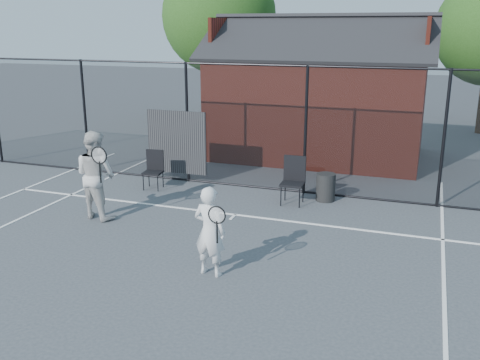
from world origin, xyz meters
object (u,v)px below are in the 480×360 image
(player_front, at_px, (210,231))
(clubhouse, at_px, (319,103))
(chair_left, at_px, (153,171))
(chair_right, at_px, (292,182))
(waste_bin, at_px, (326,187))
(player_back, at_px, (96,175))

(player_front, bearing_deg, clubhouse, 90.52)
(clubhouse, height_order, chair_left, clubhouse)
(player_front, bearing_deg, chair_left, 128.89)
(chair_right, bearing_deg, player_front, -97.50)
(waste_bin, bearing_deg, clubhouse, 104.01)
(chair_right, xyz_separation_m, waste_bin, (0.65, 0.50, -0.20))
(player_front, bearing_deg, waste_bin, 76.83)
(clubhouse, distance_m, player_back, 7.76)
(chair_left, xyz_separation_m, waste_bin, (4.13, 0.50, -0.14))
(player_back, height_order, waste_bin, player_back)
(player_back, height_order, chair_right, player_back)
(chair_left, bearing_deg, chair_right, -7.38)
(clubhouse, relative_size, chair_left, 7.10)
(clubhouse, relative_size, waste_bin, 10.29)
(player_front, distance_m, waste_bin, 4.49)
(clubhouse, xyz_separation_m, waste_bin, (1.10, -4.40, -1.29))
(clubhouse, xyz_separation_m, player_back, (-3.14, -7.07, -0.70))
(clubhouse, distance_m, chair_right, 5.04)
(player_back, bearing_deg, chair_right, 31.13)
(chair_left, distance_m, chair_right, 3.48)
(player_back, bearing_deg, player_front, -27.68)
(player_front, height_order, player_back, player_back)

